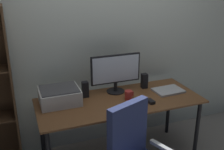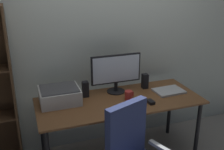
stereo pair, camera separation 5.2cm
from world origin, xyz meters
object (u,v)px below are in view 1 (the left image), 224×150
Objects in this scene: coffee_mug at (129,95)px; laptop at (168,90)px; printer at (59,96)px; monitor at (116,71)px; keyboard at (131,106)px; speaker_right at (144,81)px; speaker_left at (85,89)px; mouse at (151,101)px; desk at (120,107)px.

laptop is at bearing 2.84° from coffee_mug.
printer is at bearing 166.60° from coffee_mug.
keyboard is at bearing -89.43° from monitor.
printer is at bearing -177.09° from speaker_right.
speaker_left is at bearing 152.31° from coffee_mug.
monitor is 3.29× the size of speaker_right.
monitor reaches higher than printer.
laptop is at bearing 26.47° from mouse.
speaker_left is at bearing 165.69° from laptop.
mouse is at bearing -33.41° from desk.
coffee_mug is at bearing -179.63° from laptop.
mouse reaches higher than keyboard.
keyboard is 3.03× the size of coffee_mug.
monitor is 0.64m from laptop.
coffee_mug is 0.36m from speaker_right.
speaker_left is (-0.58, 0.38, 0.07)m from mouse.
speaker_right is (-0.21, 0.19, 0.07)m from laptop.
speaker_left is (-0.32, 0.20, 0.16)m from desk.
coffee_mug is at bearing -27.69° from speaker_left.
speaker_right reaches higher than laptop.
keyboard is at bearing -106.63° from coffee_mug.
laptop is (0.55, 0.21, 0.00)m from keyboard.
monitor is 5.85× the size of coffee_mug.
printer is (-0.60, 0.15, 0.16)m from desk.
laptop is at bearing -42.71° from speaker_right.
speaker_right is at bearing 36.35° from coffee_mug.
speaker_left reaches higher than laptop.
keyboard is at bearing -28.64° from printer.
mouse is at bearing -33.04° from speaker_left.
monitor is (0.03, 0.21, 0.33)m from desk.
mouse is at bearing -43.38° from coffee_mug.
speaker_right reaches higher than coffee_mug.
keyboard is 0.72× the size of printer.
speaker_left reaches higher than coffee_mug.
desk is at bearing -99.32° from monitor.
desk is 10.11× the size of speaker_right.
desk is at bearing -152.22° from speaker_right.
coffee_mug is 0.56× the size of speaker_right.
monitor reaches higher than mouse.
printer is at bearing -169.98° from speaker_left.
monitor reaches higher than speaker_left.
monitor is 0.47m from keyboard.
coffee_mug is 0.30× the size of laptop.
monitor is 3.29× the size of speaker_left.
desk is 0.22m from keyboard.
laptop is at bearing 20.55° from keyboard.
printer is at bearing 170.81° from laptop.
desk is at bearing 142.70° from mouse.
speaker_right is (0.70, 0.00, 0.00)m from speaker_left.
coffee_mug is at bearing -7.24° from desk.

